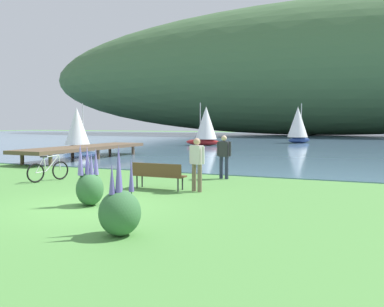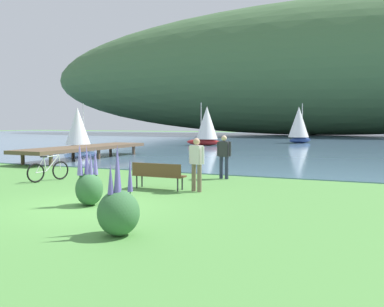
{
  "view_description": "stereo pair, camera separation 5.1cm",
  "coord_description": "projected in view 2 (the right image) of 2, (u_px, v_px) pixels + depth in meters",
  "views": [
    {
      "loc": [
        6.63,
        -8.54,
        2.16
      ],
      "look_at": [
        0.47,
        5.88,
        1.0
      ],
      "focal_mm": 37.57,
      "sensor_mm": 36.0,
      "label": 1
    },
    {
      "loc": [
        6.68,
        -8.52,
        2.16
      ],
      "look_at": [
        0.47,
        5.88,
        1.0
      ],
      "focal_mm": 37.57,
      "sensor_mm": 36.0,
      "label": 2
    }
  ],
  "objects": [
    {
      "name": "park_bench_near_camera",
      "position": [
        158.0,
        174.0,
        13.21
      ],
      "size": [
        1.81,
        0.5,
        0.88
      ],
      "color": "brown",
      "rests_on": "ground"
    },
    {
      "name": "sailboat_nearest_to_shore",
      "position": [
        299.0,
        124.0,
        44.1
      ],
      "size": [
        2.96,
        3.8,
        4.37
      ],
      "color": "navy",
      "rests_on": "bay_water"
    },
    {
      "name": "echium_bush_mid_cluster",
      "position": [
        89.0,
        185.0,
        10.62
      ],
      "size": [
        0.72,
        0.72,
        1.65
      ],
      "color": "#386B3D",
      "rests_on": "ground"
    },
    {
      "name": "bicycle_leaning_near_bench",
      "position": [
        49.0,
        171.0,
        15.16
      ],
      "size": [
        0.48,
        1.73,
        1.01
      ],
      "color": "black",
      "rests_on": "ground"
    },
    {
      "name": "person_at_shoreline",
      "position": [
        224.0,
        154.0,
        15.72
      ],
      "size": [
        0.6,
        0.27,
        1.71
      ],
      "color": "#282D47",
      "rests_on": "ground"
    },
    {
      "name": "sailboat_mid_bay",
      "position": [
        78.0,
        129.0,
        30.53
      ],
      "size": [
        2.29,
        3.26,
        3.69
      ],
      "color": "navy",
      "rests_on": "bay_water"
    },
    {
      "name": "person_on_the_grass",
      "position": [
        197.0,
        161.0,
        12.76
      ],
      "size": [
        0.58,
        0.33,
        1.71
      ],
      "color": "#72604C",
      "rests_on": "ground"
    },
    {
      "name": "distant_hillside",
      "position": [
        314.0,
        69.0,
        75.1
      ],
      "size": [
        118.22,
        28.0,
        24.75
      ],
      "primitive_type": "ellipsoid",
      "color": "#42663D",
      "rests_on": "bay_water"
    },
    {
      "name": "pier_dock",
      "position": [
        85.0,
        148.0,
        24.52
      ],
      "size": [
        2.4,
        10.0,
        0.8
      ],
      "color": "brown",
      "rests_on": "ground"
    },
    {
      "name": "sailboat_toward_hillside",
      "position": [
        206.0,
        125.0,
        39.23
      ],
      "size": [
        3.57,
        2.14,
        4.19
      ],
      "color": "#B22323",
      "rests_on": "bay_water"
    },
    {
      "name": "bay_water",
      "position": [
        311.0,
        140.0,
        53.99
      ],
      "size": [
        180.0,
        80.0,
        0.04
      ],
      "primitive_type": "cube",
      "color": "#5B7F9E",
      "rests_on": "ground"
    },
    {
      "name": "echium_bush_beside_closest",
      "position": [
        119.0,
        210.0,
        7.76
      ],
      "size": [
        0.82,
        0.82,
        1.75
      ],
      "color": "#386B3D",
      "rests_on": "ground"
    },
    {
      "name": "ground_plane",
      "position": [
        88.0,
        206.0,
        10.6
      ],
      "size": [
        200.0,
        200.0,
        0.0
      ],
      "primitive_type": "plane",
      "color": "#518E42"
    }
  ]
}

